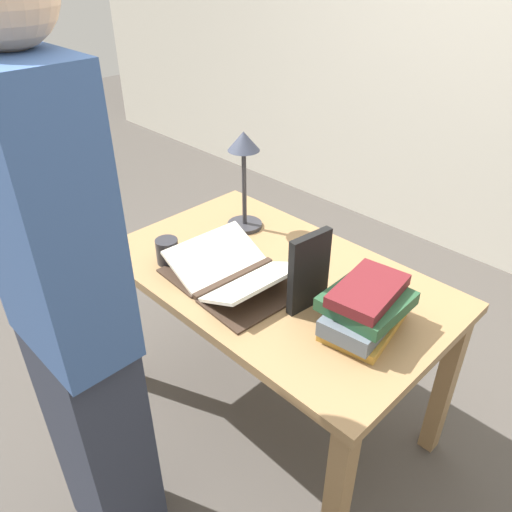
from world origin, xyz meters
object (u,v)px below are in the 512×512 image
(book_stack_tall, at_px, (366,308))
(reading_lamp, at_px, (244,163))
(book_standing_upright, at_px, (309,272))
(person_reader, at_px, (73,327))
(coffee_mug, at_px, (168,251))
(open_book, at_px, (234,274))

(book_stack_tall, relative_size, reading_lamp, 0.78)
(book_standing_upright, distance_m, person_reader, 0.71)
(reading_lamp, relative_size, person_reader, 0.23)
(book_standing_upright, bearing_deg, coffee_mug, -156.39)
(book_standing_upright, relative_size, reading_lamp, 0.66)
(person_reader, bearing_deg, coffee_mug, -59.74)
(book_stack_tall, bearing_deg, open_book, -166.64)
(book_stack_tall, distance_m, person_reader, 0.83)
(reading_lamp, height_order, coffee_mug, reading_lamp)
(open_book, bearing_deg, person_reader, -83.44)
(reading_lamp, xyz_separation_m, person_reader, (0.29, -0.89, -0.11))
(book_standing_upright, xyz_separation_m, reading_lamp, (-0.53, 0.22, 0.15))
(coffee_mug, distance_m, person_reader, 0.59)
(book_stack_tall, relative_size, coffee_mug, 3.03)
(book_standing_upright, height_order, person_reader, person_reader)
(reading_lamp, bearing_deg, book_standing_upright, -22.90)
(book_standing_upright, bearing_deg, person_reader, -103.12)
(open_book, xyz_separation_m, book_stack_tall, (0.47, 0.11, 0.05))
(book_stack_tall, height_order, book_standing_upright, book_standing_upright)
(book_standing_upright, distance_m, reading_lamp, 0.59)
(book_stack_tall, xyz_separation_m, reading_lamp, (-0.72, 0.18, 0.20))
(open_book, xyz_separation_m, person_reader, (0.03, -0.59, 0.14))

